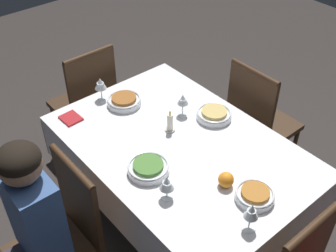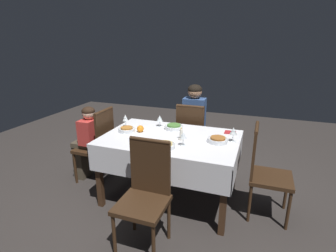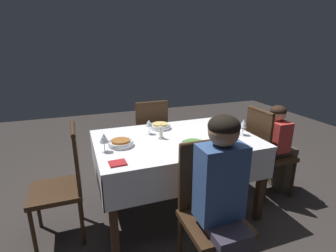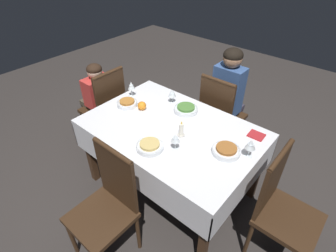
{
  "view_description": "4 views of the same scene",
  "coord_description": "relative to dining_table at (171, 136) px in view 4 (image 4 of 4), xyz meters",
  "views": [
    {
      "loc": [
        -1.32,
        1.2,
        2.35
      ],
      "look_at": [
        0.03,
        0.06,
        0.9
      ],
      "focal_mm": 45.0,
      "sensor_mm": 36.0,
      "label": 1
    },
    {
      "loc": [
        0.9,
        -2.56,
        1.78
      ],
      "look_at": [
        -0.06,
        0.08,
        0.86
      ],
      "focal_mm": 28.0,
      "sensor_mm": 36.0,
      "label": 2
    },
    {
      "loc": [
        0.85,
        2.13,
        1.62
      ],
      "look_at": [
        0.05,
        -0.07,
        0.86
      ],
      "focal_mm": 28.0,
      "sensor_mm": 36.0,
      "label": 3
    },
    {
      "loc": [
        1.13,
        -1.37,
        2.11
      ],
      "look_at": [
        0.01,
        -0.05,
        0.81
      ],
      "focal_mm": 28.0,
      "sensor_mm": 36.0,
      "label": 4
    }
  ],
  "objects": [
    {
      "name": "wine_glass_north",
      "position": [
        -0.25,
        0.31,
        0.19
      ],
      "size": [
        0.07,
        0.07,
        0.14
      ],
      "color": "white",
      "rests_on": "dining_table"
    },
    {
      "name": "chair_south",
      "position": [
        0.04,
        -0.76,
        -0.14
      ],
      "size": [
        0.41,
        0.42,
        0.98
      ],
      "color": "#382314",
      "rests_on": "ground_plane"
    },
    {
      "name": "chair_east",
      "position": [
        1.0,
        0.03,
        -0.14
      ],
      "size": [
        0.42,
        0.41,
        0.98
      ],
      "rotation": [
        0.0,
        0.0,
        1.57
      ],
      "color": "#382314",
      "rests_on": "ground_plane"
    },
    {
      "name": "candle_centerpiece",
      "position": [
        0.13,
        -0.03,
        0.14
      ],
      "size": [
        0.06,
        0.06,
        0.14
      ],
      "color": "beige",
      "rests_on": "dining_table"
    },
    {
      "name": "ground_plane",
      "position": [
        0.0,
        0.0,
        -0.67
      ],
      "size": [
        8.0,
        8.0,
        0.0
      ],
      "primitive_type": "plane",
      "color": "#332D2B"
    },
    {
      "name": "chair_west",
      "position": [
        -1.0,
        0.06,
        -0.14
      ],
      "size": [
        0.42,
        0.41,
        0.98
      ],
      "rotation": [
        0.0,
        0.0,
        -1.57
      ],
      "color": "#382314",
      "rests_on": "ground_plane"
    },
    {
      "name": "bowl_east",
      "position": [
        0.52,
        0.02,
        0.12
      ],
      "size": [
        0.22,
        0.22,
        0.06
      ],
      "color": "silver",
      "rests_on": "dining_table"
    },
    {
      "name": "person_adult_denim",
      "position": [
        0.04,
        0.92,
        0.02
      ],
      "size": [
        0.3,
        0.34,
        1.21
      ],
      "rotation": [
        0.0,
        0.0,
        3.14
      ],
      "color": "#383342",
      "rests_on": "ground_plane"
    },
    {
      "name": "chair_north",
      "position": [
        0.04,
        0.76,
        -0.14
      ],
      "size": [
        0.41,
        0.42,
        0.98
      ],
      "rotation": [
        0.0,
        0.0,
        3.14
      ],
      "color": "#382314",
      "rests_on": "ground_plane"
    },
    {
      "name": "bowl_west",
      "position": [
        -0.54,
        -0.01,
        0.12
      ],
      "size": [
        0.2,
        0.2,
        0.06
      ],
      "color": "silver",
      "rests_on": "dining_table"
    },
    {
      "name": "dining_table",
      "position": [
        0.0,
        0.0,
        0.0
      ],
      "size": [
        1.48,
        1.0,
        0.76
      ],
      "color": "silver",
      "rests_on": "ground_plane"
    },
    {
      "name": "bowl_north",
      "position": [
        -0.05,
        0.27,
        0.12
      ],
      "size": [
        0.22,
        0.22,
        0.06
      ],
      "color": "silver",
      "rests_on": "dining_table"
    },
    {
      "name": "person_child_red",
      "position": [
        -1.18,
        0.06,
        -0.12
      ],
      "size": [
        0.33,
        0.3,
        1.0
      ],
      "rotation": [
        0.0,
        0.0,
        -1.57
      ],
      "color": "#4C4233",
      "rests_on": "ground_plane"
    },
    {
      "name": "wine_glass_west",
      "position": [
        -0.64,
        0.14,
        0.2
      ],
      "size": [
        0.07,
        0.07,
        0.16
      ],
      "color": "white",
      "rests_on": "dining_table"
    },
    {
      "name": "bowl_south",
      "position": [
        0.05,
        -0.32,
        0.12
      ],
      "size": [
        0.21,
        0.21,
        0.06
      ],
      "color": "silver",
      "rests_on": "dining_table"
    },
    {
      "name": "wine_glass_south",
      "position": [
        0.2,
        -0.19,
        0.2
      ],
      "size": [
        0.07,
        0.07,
        0.14
      ],
      "color": "white",
      "rests_on": "dining_table"
    },
    {
      "name": "wine_glass_east",
      "position": [
        0.66,
        0.1,
        0.21
      ],
      "size": [
        0.08,
        0.08,
        0.16
      ],
      "color": "white",
      "rests_on": "dining_table"
    },
    {
      "name": "orange_fruit",
      "position": [
        -0.39,
        0.03,
        0.13
      ],
      "size": [
        0.08,
        0.08,
        0.08
      ],
      "primitive_type": "sphere",
      "color": "orange",
      "rests_on": "dining_table"
    },
    {
      "name": "napkin_red_folded",
      "position": [
        0.6,
        0.36,
        0.1
      ],
      "size": [
        0.13,
        0.11,
        0.01
      ],
      "rotation": [
        0.0,
        0.0,
        0.04
      ],
      "color": "#AD2328",
      "rests_on": "dining_table"
    }
  ]
}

